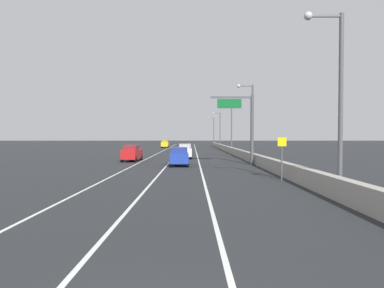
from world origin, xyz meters
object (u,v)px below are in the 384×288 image
at_px(lamp_post_right_fifth, 214,129).
at_px(car_blue_1, 180,156).
at_px(car_yellow_2, 166,144).
at_px(speed_advisory_sign, 283,155).
at_px(car_red_0, 133,153).
at_px(lamp_post_right_third, 231,124).
at_px(car_white_3, 186,151).
at_px(lamp_post_right_fourth, 220,127).
at_px(lamp_post_right_near, 337,89).
at_px(lamp_post_right_second, 252,117).
at_px(overhead_sign_gantry, 246,121).

distance_m(lamp_post_right_fifth, car_blue_1, 78.35).
bearing_deg(car_yellow_2, speed_advisory_sign, -77.98).
distance_m(car_red_0, car_yellow_2, 46.19).
xyz_separation_m(lamp_post_right_third, car_white_3, (-8.74, -19.96, -4.60)).
bearing_deg(lamp_post_right_fourth, car_red_0, -107.19).
bearing_deg(lamp_post_right_near, car_red_0, 124.79).
height_order(lamp_post_right_second, car_blue_1, lamp_post_right_second).
bearing_deg(lamp_post_right_second, lamp_post_right_fifth, 90.09).
bearing_deg(lamp_post_right_second, lamp_post_right_fourth, 89.99).
xyz_separation_m(overhead_sign_gantry, lamp_post_right_fifth, (1.65, 76.69, 0.89)).
bearing_deg(lamp_post_right_fourth, car_blue_1, -99.26).
xyz_separation_m(lamp_post_right_fifth, car_white_3, (-8.38, -66.79, -4.60)).
height_order(car_yellow_2, car_white_3, car_yellow_2).
relative_size(lamp_post_right_fourth, car_yellow_2, 2.33).
bearing_deg(car_white_3, lamp_post_right_second, -22.18).
xyz_separation_m(car_red_0, car_blue_1, (6.11, -5.93, -0.04)).
relative_size(lamp_post_right_second, car_yellow_2, 2.33).
height_order(lamp_post_right_fourth, lamp_post_right_fifth, same).
relative_size(lamp_post_right_second, lamp_post_right_fifth, 1.00).
distance_m(lamp_post_right_second, lamp_post_right_fourth, 46.83).
distance_m(car_yellow_2, car_white_3, 41.68).
bearing_deg(lamp_post_right_third, lamp_post_right_second, -90.64).
xyz_separation_m(speed_advisory_sign, lamp_post_right_fourth, (1.32, 65.60, 3.86)).
bearing_deg(lamp_post_right_fifth, car_yellow_2, -119.89).
relative_size(lamp_post_right_fifth, car_blue_1, 2.12).
relative_size(lamp_post_right_third, car_white_3, 2.12).
bearing_deg(lamp_post_right_second, speed_advisory_sign, -94.01).
bearing_deg(speed_advisory_sign, car_yellow_2, 102.02).
relative_size(car_yellow_2, car_white_3, 0.91).
xyz_separation_m(speed_advisory_sign, car_blue_1, (-7.53, 11.30, -0.80)).
bearing_deg(car_blue_1, speed_advisory_sign, -56.32).
height_order(speed_advisory_sign, lamp_post_right_second, lamp_post_right_second).
distance_m(car_red_0, car_white_3, 8.18).
bearing_deg(car_red_0, overhead_sign_gantry, -20.37).
relative_size(lamp_post_right_near, car_red_0, 2.11).
xyz_separation_m(lamp_post_right_fourth, car_blue_1, (-8.85, -54.30, -4.65)).
bearing_deg(overhead_sign_gantry, lamp_post_right_fifth, 88.76).
height_order(lamp_post_right_near, lamp_post_right_fifth, same).
distance_m(lamp_post_right_near, car_white_3, 28.63).
height_order(lamp_post_right_second, car_red_0, lamp_post_right_second).
height_order(car_red_0, car_white_3, car_white_3).
height_order(lamp_post_right_third, car_yellow_2, lamp_post_right_third).
relative_size(speed_advisory_sign, lamp_post_right_third, 0.31).
bearing_deg(car_red_0, speed_advisory_sign, -51.63).
distance_m(lamp_post_right_near, car_red_0, 27.04).
bearing_deg(speed_advisory_sign, car_blue_1, 123.68).
bearing_deg(lamp_post_right_near, lamp_post_right_third, 89.98).
bearing_deg(car_yellow_2, lamp_post_right_second, -71.65).
height_order(lamp_post_right_third, car_blue_1, lamp_post_right_third).
bearing_deg(lamp_post_right_near, car_white_3, 107.99).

